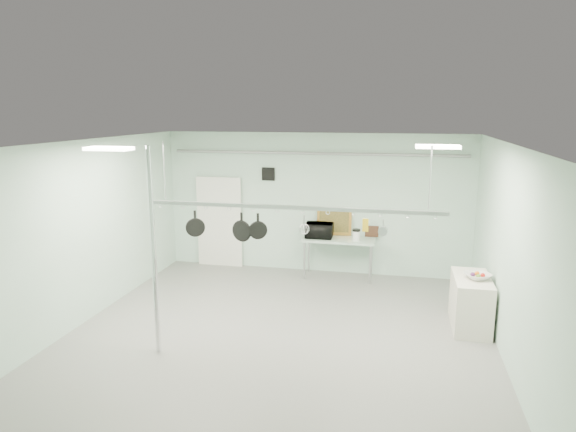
% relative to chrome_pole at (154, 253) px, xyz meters
% --- Properties ---
extents(floor, '(8.00, 8.00, 0.00)m').
position_rel_chrome_pole_xyz_m(floor, '(1.70, 0.60, -1.60)').
color(floor, gray).
rests_on(floor, ground).
extents(ceiling, '(7.00, 8.00, 0.02)m').
position_rel_chrome_pole_xyz_m(ceiling, '(1.70, 0.60, 1.59)').
color(ceiling, silver).
rests_on(ceiling, back_wall).
extents(back_wall, '(7.00, 0.02, 3.20)m').
position_rel_chrome_pole_xyz_m(back_wall, '(1.70, 4.59, 0.00)').
color(back_wall, silver).
rests_on(back_wall, floor).
extents(right_wall, '(0.02, 8.00, 3.20)m').
position_rel_chrome_pole_xyz_m(right_wall, '(5.19, 0.60, 0.00)').
color(right_wall, silver).
rests_on(right_wall, floor).
extents(door, '(1.10, 0.10, 2.20)m').
position_rel_chrome_pole_xyz_m(door, '(-0.60, 4.54, -0.55)').
color(door, silver).
rests_on(door, floor).
extents(wall_vent, '(0.30, 0.04, 0.30)m').
position_rel_chrome_pole_xyz_m(wall_vent, '(0.60, 4.57, 0.65)').
color(wall_vent, black).
rests_on(wall_vent, back_wall).
extents(conduit_pipe, '(6.60, 0.07, 0.07)m').
position_rel_chrome_pole_xyz_m(conduit_pipe, '(1.70, 4.50, 1.15)').
color(conduit_pipe, gray).
rests_on(conduit_pipe, back_wall).
extents(chrome_pole, '(0.08, 0.08, 3.20)m').
position_rel_chrome_pole_xyz_m(chrome_pole, '(0.00, 0.00, 0.00)').
color(chrome_pole, silver).
rests_on(chrome_pole, floor).
extents(prep_table, '(1.60, 0.70, 0.91)m').
position_rel_chrome_pole_xyz_m(prep_table, '(2.30, 4.20, -0.77)').
color(prep_table, silver).
rests_on(prep_table, floor).
extents(side_cabinet, '(0.60, 1.20, 0.90)m').
position_rel_chrome_pole_xyz_m(side_cabinet, '(4.85, 2.00, -1.15)').
color(side_cabinet, beige).
rests_on(side_cabinet, floor).
extents(pot_rack, '(4.80, 0.06, 1.00)m').
position_rel_chrome_pole_xyz_m(pot_rack, '(1.90, 0.90, 0.63)').
color(pot_rack, '#B7B7BC').
rests_on(pot_rack, ceiling).
extents(light_panel_left, '(0.65, 0.30, 0.05)m').
position_rel_chrome_pole_xyz_m(light_panel_left, '(-0.50, -0.20, 1.56)').
color(light_panel_left, white).
rests_on(light_panel_left, ceiling).
extents(light_panel_right, '(0.65, 0.30, 0.05)m').
position_rel_chrome_pole_xyz_m(light_panel_right, '(4.10, 1.20, 1.56)').
color(light_panel_right, white).
rests_on(light_panel_right, ceiling).
extents(microwave, '(0.60, 0.41, 0.33)m').
position_rel_chrome_pole_xyz_m(microwave, '(1.86, 4.17, -0.53)').
color(microwave, black).
rests_on(microwave, prep_table).
extents(coffee_canister, '(0.21, 0.21, 0.21)m').
position_rel_chrome_pole_xyz_m(coffee_canister, '(2.69, 4.09, -0.59)').
color(coffee_canister, silver).
rests_on(coffee_canister, prep_table).
extents(painting_large, '(0.79, 0.19, 0.58)m').
position_rel_chrome_pole_xyz_m(painting_large, '(2.16, 4.50, -0.41)').
color(painting_large, '#BD7D32').
rests_on(painting_large, prep_table).
extents(painting_small, '(0.30, 0.10, 0.25)m').
position_rel_chrome_pole_xyz_m(painting_small, '(3.00, 4.50, -0.57)').
color(painting_small, '#382013').
rests_on(painting_small, prep_table).
extents(fruit_bowl, '(0.56, 0.56, 0.10)m').
position_rel_chrome_pole_xyz_m(fruit_bowl, '(4.92, 1.94, -0.65)').
color(fruit_bowl, silver).
rests_on(fruit_bowl, side_cabinet).
extents(skillet_left, '(0.31, 0.18, 0.42)m').
position_rel_chrome_pole_xyz_m(skillet_left, '(0.30, 0.90, 0.27)').
color(skillet_left, black).
rests_on(skillet_left, pot_rack).
extents(skillet_mid, '(0.35, 0.14, 0.47)m').
position_rel_chrome_pole_xyz_m(skillet_mid, '(1.10, 0.90, 0.25)').
color(skillet_mid, black).
rests_on(skillet_mid, pot_rack).
extents(skillet_right, '(0.30, 0.16, 0.40)m').
position_rel_chrome_pole_xyz_m(skillet_right, '(1.38, 0.90, 0.28)').
color(skillet_right, black).
rests_on(skillet_right, pot_rack).
extents(whisk, '(0.21, 0.21, 0.34)m').
position_rel_chrome_pole_xyz_m(whisk, '(2.13, 0.90, 0.32)').
color(whisk, '#BABABF').
rests_on(whisk, pot_rack).
extents(grater, '(0.09, 0.03, 0.22)m').
position_rel_chrome_pole_xyz_m(grater, '(3.08, 0.90, 0.37)').
color(grater, yellow).
rests_on(grater, pot_rack).
extents(saucepan, '(0.17, 0.14, 0.26)m').
position_rel_chrome_pole_xyz_m(saucepan, '(3.35, 0.90, 0.35)').
color(saucepan, silver).
rests_on(saucepan, pot_rack).
extents(fruit_cluster, '(0.24, 0.24, 0.09)m').
position_rel_chrome_pole_xyz_m(fruit_cluster, '(4.92, 1.94, -0.61)').
color(fruit_cluster, red).
rests_on(fruit_cluster, fruit_bowl).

